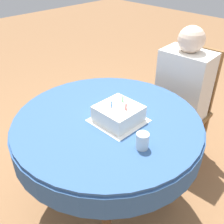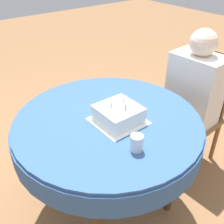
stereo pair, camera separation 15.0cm
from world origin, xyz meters
The scene contains 7 objects.
ground_plane centered at (0.00, 0.00, 0.00)m, with size 12.00×12.00×0.00m, color #8C603D.
dining_table centered at (0.00, 0.00, 0.67)m, with size 1.13×1.13×0.76m.
chair centered at (0.01, 0.90, 0.49)m, with size 0.44×0.44×0.96m.
person centered at (0.02, 0.80, 0.69)m, with size 0.39×0.36×1.15m.
napkin centered at (0.06, 0.03, 0.76)m, with size 0.28×0.28×0.00m.
birthday_cake centered at (0.06, 0.03, 0.81)m, with size 0.23×0.23×0.13m.
drinking_glass centered at (0.31, -0.06, 0.80)m, with size 0.07×0.07×0.09m.
Camera 1 is at (0.93, -0.88, 1.64)m, focal length 42.00 mm.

